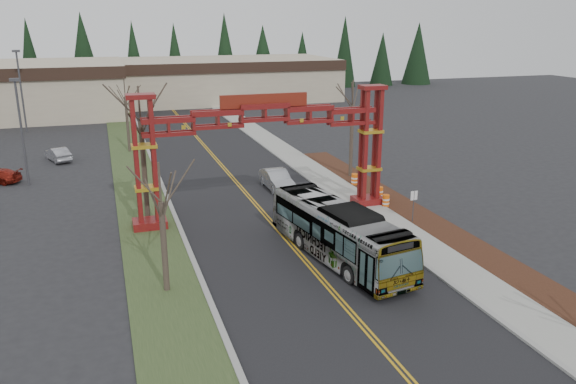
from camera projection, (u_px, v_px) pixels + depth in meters
name	position (u px, v px, depth m)	size (l,w,h in m)	color
ground	(384.00, 351.00, 23.45)	(200.00, 200.00, 0.00)	black
road	(242.00, 189.00, 46.16)	(12.00, 110.00, 0.02)	black
lane_line_left	(241.00, 189.00, 46.12)	(0.12, 100.00, 0.01)	#C08D16
lane_line_right	(243.00, 188.00, 46.19)	(0.12, 100.00, 0.01)	#C08D16
curb_right	(312.00, 182.00, 47.98)	(0.30, 110.00, 0.15)	gray
sidewalk_right	(328.00, 180.00, 48.42)	(2.60, 110.00, 0.14)	gray
landscape_strip	(455.00, 238.00, 35.58)	(2.60, 50.00, 0.12)	black
grass_median	(142.00, 198.00, 43.75)	(4.00, 110.00, 0.08)	#304221
curb_left	(166.00, 195.00, 44.30)	(0.30, 110.00, 0.15)	gray
gateway_arch	(264.00, 133.00, 38.06)	(18.20, 1.60, 8.90)	#620C13
retail_building_east	(222.00, 79.00, 98.05)	(38.00, 20.30, 7.00)	tan
conifer_treeline	(157.00, 59.00, 105.20)	(116.10, 5.60, 13.00)	black
transit_bus	(338.00, 232.00, 32.17)	(2.75, 11.74, 3.27)	#A1A3A8
silver_sedan	(277.00, 180.00, 45.84)	(1.70, 4.87, 1.60)	#A5A8AD
parked_car_far_a	(58.00, 154.00, 55.17)	(1.44, 4.14, 1.36)	#A5A5AD
bare_tree_median_near	(161.00, 203.00, 27.32)	(3.05, 3.05, 6.78)	#382D26
bare_tree_median_mid	(141.00, 122.00, 36.97)	(3.48, 3.48, 9.21)	#382D26
bare_tree_median_far	(125.00, 97.00, 57.59)	(2.93, 2.93, 7.72)	#382D26
bare_tree_right_far	(353.00, 106.00, 47.87)	(3.21, 3.21, 8.49)	#382D26
light_pole_near	(21.00, 125.00, 45.84)	(0.77, 0.38, 8.86)	#3F3F44
light_pole_far	(21.00, 85.00, 68.20)	(0.86, 0.43, 9.94)	#3F3F44
street_sign	(414.00, 200.00, 37.82)	(0.52, 0.09, 2.30)	#3F3F44
barrel_south	(386.00, 201.00, 41.41)	(0.53, 0.53, 0.98)	#F5600D
barrel_mid	(379.00, 193.00, 43.32)	(0.54, 0.54, 0.99)	#F5600D
barrel_north	(355.00, 180.00, 46.89)	(0.56, 0.56, 1.03)	#F5600D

